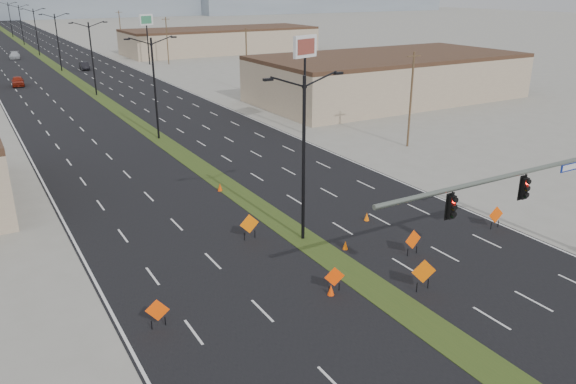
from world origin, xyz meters
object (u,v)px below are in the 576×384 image
streetlight_3 (58,41)px  streetlight_4 (36,30)px  cone_0 (331,290)px  pole_sign_east_near (305,54)px  construction_sign_2 (249,225)px  construction_sign_5 (496,216)px  signal_mast (547,190)px  cone_1 (345,245)px  construction_sign_1 (334,278)px  streetlight_0 (304,155)px  cone_3 (220,187)px  construction_sign_3 (424,272)px  streetlight_2 (92,56)px  car_left (18,81)px  car_far (15,55)px  streetlight_5 (21,24)px  cone_2 (367,217)px  streetlight_6 (10,18)px  construction_sign_0 (157,311)px  streetlight_1 (155,85)px  pole_sign_east_far (146,24)px  car_mid (85,66)px  construction_sign_4 (413,240)px

streetlight_3 → streetlight_4: bearing=90.0°
cone_0 → pole_sign_east_near: size_ratio=0.06×
construction_sign_2 → construction_sign_5: bearing=-21.1°
signal_mast → cone_1: (-7.17, 7.46, -4.52)m
signal_mast → construction_sign_1: bearing=160.5°
streetlight_0 → cone_3: size_ratio=16.23×
construction_sign_3 → construction_sign_5: size_ratio=1.16×
cone_3 → construction_sign_3: bearing=-81.2°
streetlight_2 → pole_sign_east_near: bearing=-67.4°
car_left → car_far: bearing=89.9°
streetlight_5 → cone_0: size_ratio=17.15×
streetlight_0 → cone_3: (-0.93, 10.47, -5.11)m
streetlight_2 → pole_sign_east_near: size_ratio=1.00×
construction_sign_3 → cone_2: construction_sign_3 is taller
streetlight_0 → cone_0: size_ratio=17.15×
streetlight_6 → car_far: 59.94m
construction_sign_1 → streetlight_6: bearing=105.4°
streetlight_0 → pole_sign_east_near: (14.00, 22.37, 2.81)m
construction_sign_0 → pole_sign_east_near: pole_sign_east_near is taller
streetlight_2 → construction_sign_5: (11.50, -60.86, -4.53)m
car_far → construction_sign_3: 117.12m
streetlight_1 → streetlight_5: same height
construction_sign_0 → construction_sign_1: (8.72, -1.45, -0.03)m
construction_sign_3 → cone_1: construction_sign_3 is taller
car_far → pole_sign_east_far: bearing=-40.0°
construction_sign_5 → pole_sign_east_far: pole_sign_east_far is taller
car_mid → signal_mast: bearing=-84.1°
car_mid → cone_1: 86.27m
cone_2 → construction_sign_4: bearing=-98.9°
streetlight_3 → construction_sign_1: (-2.00, -90.27, -4.59)m
streetlight_3 → car_mid: size_ratio=2.41×
car_far → construction_sign_5: 114.60m
car_left → cone_1: bearing=-77.1°
car_left → pole_sign_east_far: 30.20m
streetlight_6 → car_mid: 84.53m
construction_sign_2 → cone_1: (4.24, -4.15, -0.71)m
streetlight_5 → car_left: streetlight_5 is taller
car_left → cone_2: (13.91, -69.84, -0.46)m
streetlight_6 → construction_sign_2: (-2.85, -166.39, -4.44)m
streetlight_6 → cone_2: streetlight_6 is taller
cone_2 → streetlight_1: bearing=100.5°
cone_0 → pole_sign_east_far: bearing=78.2°
car_mid → car_far: (-9.39, 24.79, 0.02)m
construction_sign_2 → construction_sign_5: (14.35, -6.47, -0.09)m
streetlight_5 → car_left: (-8.75, -69.87, -4.67)m
streetlight_5 → cone_0: bearing=-90.9°
construction_sign_5 → cone_1: size_ratio=2.82×
streetlight_2 → pole_sign_east_near: 36.54m
streetlight_0 → pole_sign_east_near: bearing=58.0°
car_left → pole_sign_east_near: (22.75, -47.76, 7.48)m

